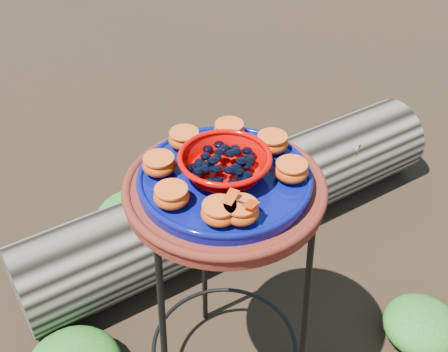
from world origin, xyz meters
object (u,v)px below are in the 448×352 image
object	(u,v)px
cobalt_plate	(225,180)
driftwood_log	(238,201)
plant_stand	(225,299)
terracotta_saucer	(225,191)
red_bowl	(225,166)

from	to	relation	value
cobalt_plate	driftwood_log	world-z (taller)	cobalt_plate
cobalt_plate	plant_stand	bearing A→B (deg)	0.00
terracotta_saucer	cobalt_plate	xyz separation A→B (m)	(0.00, 0.00, 0.03)
red_bowl	cobalt_plate	bearing A→B (deg)	0.00
cobalt_plate	red_bowl	size ratio (longest dim) A/B	2.00
plant_stand	cobalt_plate	world-z (taller)	cobalt_plate
terracotta_saucer	driftwood_log	distance (m)	0.83
terracotta_saucer	driftwood_log	bearing A→B (deg)	68.99
terracotta_saucer	cobalt_plate	bearing A→B (deg)	0.00
terracotta_saucer	driftwood_log	size ratio (longest dim) A/B	0.27
terracotta_saucer	red_bowl	size ratio (longest dim) A/B	2.33
plant_stand	cobalt_plate	xyz separation A→B (m)	(0.00, 0.00, 0.40)
red_bowl	driftwood_log	bearing A→B (deg)	68.99
red_bowl	driftwood_log	distance (m)	0.88
terracotta_saucer	red_bowl	bearing A→B (deg)	0.00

